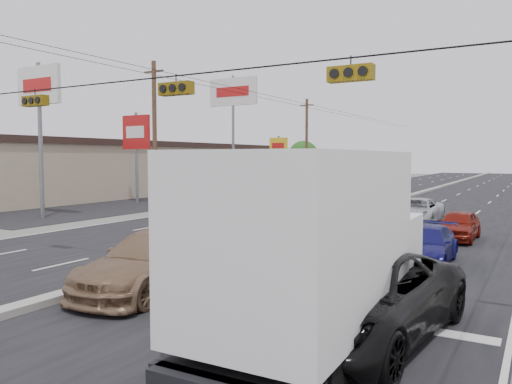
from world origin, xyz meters
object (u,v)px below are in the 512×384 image
Objects in this scene: pole_sign_billboard at (233,99)px; oncoming_near at (210,206)px; queue_car_a at (320,217)px; queue_car_c at (416,212)px; pole_sign_mid at (136,137)px; black_suv at (361,298)px; pole_sign_far at (279,150)px; utility_pole_left_c at (307,143)px; queue_car_e at (458,226)px; queue_car_d at (424,246)px; red_sedan at (293,243)px; pole_sign_near at (39,97)px; tree_left_far at (303,156)px; tan_sedan at (156,261)px; box_truck at (318,247)px; utility_pole_left_b at (155,134)px; oncoming_far at (352,196)px; queue_car_b at (367,238)px.

oncoming_near is at bearing -62.30° from pole_sign_billboard.
queue_car_a is 6.45m from queue_car_c.
pole_sign_mid is at bearing -29.81° from oncoming_near.
black_suv reaches higher than queue_car_a.
pole_sign_far is 28.67m from oncoming_near.
utility_pole_left_c is 34.69m from queue_car_e.
utility_pole_left_c is 39.37m from queue_car_d.
pole_sign_billboard is at bearing 127.13° from red_sedan.
queue_car_a is (16.40, 2.52, -6.23)m from pole_sign_near.
tree_left_far is 1.12× the size of tan_sedan.
pole_sign_near is 19.44m from red_sedan.
black_suv reaches higher than tan_sedan.
box_truck is at bearing -60.29° from red_sedan.
utility_pole_left_c is 43.33m from tan_sedan.
utility_pole_left_b reaches higher than queue_car_d.
queue_car_a is (0.00, 11.33, 0.00)m from tan_sedan.
utility_pole_left_c is at bearing 126.23° from queue_car_e.
pole_sign_billboard reaches higher than oncoming_near.
oncoming_far reaches higher than queue_car_e.
tree_left_far is 65.23m from tan_sedan.
queue_car_b is at bearing -63.30° from tree_left_far.
queue_car_c is at bearing 83.14° from red_sedan.
queue_car_e is (4.27, 7.49, -0.00)m from red_sedan.
utility_pole_left_c reaches higher than box_truck.
pole_sign_far reaches higher than tan_sedan.
pole_sign_near is 1.50× the size of pole_sign_far.
pole_sign_billboard reaches higher than box_truck.
oncoming_far is at bearing 48.30° from pole_sign_near.
queue_car_e is at bearing 86.57° from queue_car_d.
queue_car_b is 0.83× the size of queue_car_c.
pole_sign_mid is 22.03m from pole_sign_far.
pole_sign_billboard is 30.18m from queue_car_b.
oncoming_far is at bearing -122.22° from oncoming_near.
tan_sedan reaches higher than oncoming_near.
tan_sedan is (23.40, -60.82, -2.93)m from tree_left_far.
pole_sign_near is at bearing 42.19° from oncoming_far.
black_suv is 26.37m from oncoming_far.
queue_car_a is 1.13× the size of queue_car_b.
tree_left_far is 56.43m from queue_car_e.
queue_car_b is (3.54, -4.09, -0.11)m from queue_car_a.
tree_left_far is 49.38m from oncoming_near.
oncoming_near is (-11.64, 6.72, -0.01)m from queue_car_b.
pole_sign_mid reaches higher than queue_car_c.
utility_pole_left_c is 22.46m from pole_sign_mid.
box_truck reaches higher than queue_car_c.
oncoming_near is at bearing 31.79° from pole_sign_near.
black_suv is (5.93, -0.80, 0.03)m from tan_sedan.
tan_sedan reaches higher than queue_car_c.
tree_left_far is at bearing -76.49° from oncoming_near.
pole_sign_billboard is at bearing -99.46° from utility_pole_left_c.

